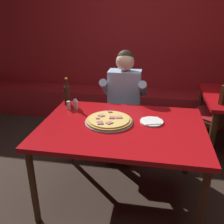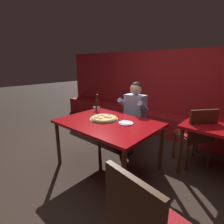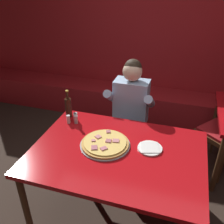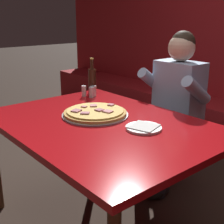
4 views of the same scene
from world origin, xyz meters
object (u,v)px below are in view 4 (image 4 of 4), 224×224
object	(u,v)px
shaker_parmesan	(84,92)
diner_seated_blue_shirt	(171,104)
main_dining_table	(102,132)
shaker_black_pepper	(91,93)
pizza	(95,113)
beer_bottle	(92,80)
shaker_red_pepper_flakes	(94,91)
plate_white_paper	(144,128)
shaker_oregano	(93,92)

from	to	relation	value
shaker_parmesan	diner_seated_blue_shirt	size ratio (longest dim) A/B	0.07
main_dining_table	shaker_black_pepper	bearing A→B (deg)	149.73
pizza	shaker_parmesan	bearing A→B (deg)	152.97
shaker_parmesan	beer_bottle	bearing A→B (deg)	113.64
shaker_red_pepper_flakes	shaker_parmesan	xyz separation A→B (m)	(-0.05, -0.07, 0.00)
shaker_black_pepper	beer_bottle	bearing A→B (deg)	140.24
shaker_black_pepper	main_dining_table	bearing A→B (deg)	-30.27
pizza	shaker_red_pepper_flakes	bearing A→B (deg)	143.97
beer_bottle	shaker_red_pepper_flakes	size ratio (longest dim) A/B	3.40
pizza	shaker_parmesan	distance (m)	0.52
shaker_red_pepper_flakes	diner_seated_blue_shirt	bearing A→B (deg)	43.71
shaker_red_pepper_flakes	pizza	bearing A→B (deg)	-36.03
main_dining_table	plate_white_paper	world-z (taller)	plate_white_paper
shaker_red_pepper_flakes	shaker_oregano	distance (m)	0.02
shaker_black_pepper	shaker_red_pepper_flakes	bearing A→B (deg)	118.26
plate_white_paper	shaker_black_pepper	bearing A→B (deg)	166.11
plate_white_paper	shaker_parmesan	world-z (taller)	shaker_parmesan
main_dining_table	plate_white_paper	size ratio (longest dim) A/B	6.89
shaker_black_pepper	plate_white_paper	bearing A→B (deg)	-13.89
main_dining_table	shaker_oregano	bearing A→B (deg)	148.26
main_dining_table	plate_white_paper	distance (m)	0.29
shaker_oregano	diner_seated_blue_shirt	xyz separation A→B (m)	(0.44, 0.45, -0.09)
main_dining_table	shaker_oregano	size ratio (longest dim) A/B	16.81
beer_bottle	shaker_black_pepper	bearing A→B (deg)	-39.76
shaker_black_pepper	diner_seated_blue_shirt	distance (m)	0.64
shaker_red_pepper_flakes	shaker_parmesan	distance (m)	0.08
beer_bottle	diner_seated_blue_shirt	size ratio (longest dim) A/B	0.23
plate_white_paper	pizza	bearing A→B (deg)	-170.25
shaker_red_pepper_flakes	diner_seated_blue_shirt	distance (m)	0.63
pizza	diner_seated_blue_shirt	distance (m)	0.74
plate_white_paper	diner_seated_blue_shirt	distance (m)	0.75
main_dining_table	shaker_parmesan	world-z (taller)	shaker_parmesan
main_dining_table	shaker_red_pepper_flakes	size ratio (longest dim) A/B	16.81
pizza	plate_white_paper	bearing A→B (deg)	9.75
shaker_oregano	diner_seated_blue_shirt	bearing A→B (deg)	45.14
main_dining_table	shaker_parmesan	size ratio (longest dim) A/B	16.81
pizza	shaker_oregano	distance (m)	0.50
beer_bottle	shaker_oregano	world-z (taller)	beer_bottle
main_dining_table	shaker_black_pepper	size ratio (longest dim) A/B	16.81
main_dining_table	beer_bottle	bearing A→B (deg)	147.67
plate_white_paper	shaker_parmesan	xyz separation A→B (m)	(-0.84, 0.17, 0.03)
plate_white_paper	shaker_black_pepper	xyz separation A→B (m)	(-0.77, 0.19, 0.03)
pizza	diner_seated_blue_shirt	world-z (taller)	diner_seated_blue_shirt
diner_seated_blue_shirt	shaker_parmesan	bearing A→B (deg)	-135.05
shaker_parmesan	shaker_black_pepper	xyz separation A→B (m)	(0.07, 0.02, 0.00)
pizza	shaker_oregano	size ratio (longest dim) A/B	5.07
main_dining_table	beer_bottle	xyz separation A→B (m)	(-0.64, 0.41, 0.18)
main_dining_table	diner_seated_blue_shirt	xyz separation A→B (m)	(-0.09, 0.78, 0.02)
shaker_black_pepper	shaker_parmesan	bearing A→B (deg)	-164.37
plate_white_paper	diner_seated_blue_shirt	world-z (taller)	diner_seated_blue_shirt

